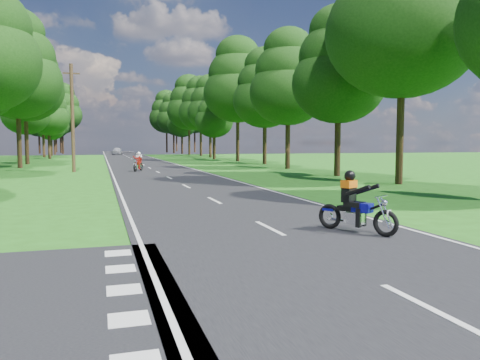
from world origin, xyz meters
name	(u,v)px	position (x,y,z in m)	size (l,w,h in m)	color
ground	(302,245)	(0.00, 0.00, 0.00)	(160.00, 160.00, 0.00)	#236016
main_road	(135,161)	(0.00, 50.00, 0.01)	(7.00, 140.00, 0.02)	black
road_markings	(135,161)	(-0.14, 48.13, 0.02)	(7.40, 140.00, 0.01)	silver
treeline	(139,101)	(1.43, 60.06, 8.25)	(40.00, 115.35, 14.78)	black
telegraph_pole	(72,117)	(-6.00, 28.00, 4.07)	(1.20, 0.26, 8.00)	#382616
rider_near_blue	(357,201)	(1.81, 0.86, 0.77)	(0.60, 1.81, 1.51)	#0D0C86
rider_far_red	(138,161)	(-1.31, 27.51, 0.76)	(0.59, 1.78, 1.49)	#9F210C
distant_car	(117,151)	(-1.03, 81.58, 0.71)	(1.64, 4.07, 1.39)	silver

